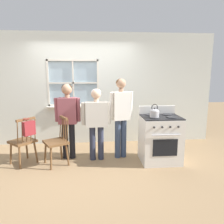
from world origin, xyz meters
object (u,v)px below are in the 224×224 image
(kettle, at_px, (155,113))
(potted_plant, at_px, (76,104))
(stove, at_px, (160,138))
(handbag, at_px, (29,128))
(person_teen_center, at_px, (96,118))
(chair_near_wall, at_px, (57,142))
(person_adult_right, at_px, (121,111))
(person_elderly_left, at_px, (68,114))
(chair_by_window, at_px, (23,142))

(kettle, relative_size, potted_plant, 1.27)
(stove, bearing_deg, handbag, -178.73)
(person_teen_center, xyz_separation_m, kettle, (1.09, -0.32, 0.15))
(chair_near_wall, xyz_separation_m, potted_plant, (0.31, 1.21, 0.56))
(chair_near_wall, height_order, person_adult_right, person_adult_right)
(person_elderly_left, relative_size, kettle, 6.25)
(person_elderly_left, xyz_separation_m, handbag, (-0.67, -0.37, -0.18))
(chair_by_window, distance_m, chair_near_wall, 0.66)
(person_elderly_left, xyz_separation_m, potted_plant, (0.11, 0.92, 0.06))
(person_adult_right, bearing_deg, person_teen_center, 175.86)
(kettle, height_order, potted_plant, kettle)
(chair_near_wall, relative_size, kettle, 3.78)
(chair_near_wall, distance_m, potted_plant, 1.37)
(person_elderly_left, height_order, kettle, person_elderly_left)
(chair_by_window, bearing_deg, person_elderly_left, 146.47)
(chair_by_window, height_order, person_elderly_left, person_elderly_left)
(person_adult_right, distance_m, potted_plant, 1.36)
(handbag, bearing_deg, person_elderly_left, 28.84)
(person_teen_center, bearing_deg, kettle, -20.03)
(chair_near_wall, xyz_separation_m, kettle, (1.86, -0.16, 0.58))
(person_elderly_left, height_order, person_adult_right, person_adult_right)
(chair_near_wall, bearing_deg, person_teen_center, 73.83)
(potted_plant, height_order, handbag, potted_plant)
(person_elderly_left, bearing_deg, person_adult_right, 0.60)
(person_elderly_left, bearing_deg, chair_by_window, -163.10)
(chair_by_window, distance_m, kettle, 2.58)
(chair_by_window, relative_size, person_elderly_left, 0.61)
(chair_near_wall, relative_size, handbag, 3.04)
(chair_near_wall, distance_m, kettle, 1.95)
(stove, relative_size, kettle, 4.39)
(person_elderly_left, distance_m, kettle, 1.72)
(stove, xyz_separation_m, potted_plant, (-1.72, 1.24, 0.53))
(person_teen_center, distance_m, person_adult_right, 0.52)
(kettle, xyz_separation_m, potted_plant, (-1.55, 1.37, -0.02))
(chair_near_wall, distance_m, handbag, 0.58)
(chair_by_window, xyz_separation_m, stove, (2.68, -0.10, 0.03))
(handbag, bearing_deg, kettle, -1.86)
(person_elderly_left, relative_size, handbag, 5.03)
(person_elderly_left, xyz_separation_m, person_adult_right, (1.08, -0.04, 0.04))
(person_elderly_left, distance_m, stove, 1.92)
(chair_by_window, bearing_deg, chair_near_wall, 125.67)
(person_teen_center, relative_size, potted_plant, 7.47)
(potted_plant, xyz_separation_m, handbag, (-0.78, -1.29, -0.24))
(chair_by_window, xyz_separation_m, kettle, (2.51, -0.23, 0.58))
(person_adult_right, height_order, handbag, person_adult_right)
(potted_plant, bearing_deg, person_elderly_left, -96.81)
(stove, height_order, handbag, stove)
(chair_by_window, bearing_deg, person_teen_center, 136.00)
(chair_by_window, height_order, potted_plant, potted_plant)
(chair_by_window, relative_size, person_adult_right, 0.57)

